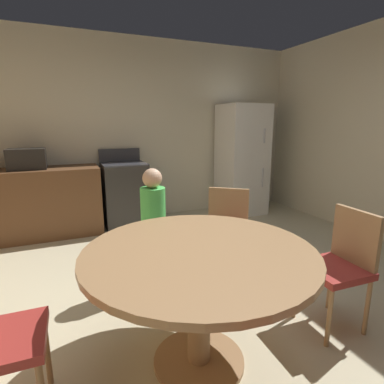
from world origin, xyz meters
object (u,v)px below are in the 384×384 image
(oven_range, at_px, (125,194))
(chair_northeast, at_px, (226,229))
(microwave, at_px, (27,159))
(dining_table, at_px, (199,273))
(chair_east, at_px, (341,261))
(refrigerator, at_px, (242,160))
(person_child, at_px, (154,225))

(oven_range, height_order, chair_northeast, oven_range)
(oven_range, bearing_deg, microwave, -179.83)
(microwave, xyz_separation_m, dining_table, (1.10, -2.84, -0.42))
(oven_range, distance_m, dining_table, 2.85)
(chair_northeast, bearing_deg, chair_east, 62.57)
(oven_range, bearing_deg, chair_northeast, -74.04)
(oven_range, height_order, refrigerator, refrigerator)
(microwave, distance_m, chair_east, 3.66)
(person_child, bearing_deg, oven_range, 178.09)
(oven_range, height_order, microwave, microwave)
(microwave, bearing_deg, dining_table, -68.90)
(dining_table, distance_m, person_child, 1.02)
(refrigerator, xyz_separation_m, microwave, (-3.12, 0.05, 0.15))
(person_child, bearing_deg, chair_east, 46.08)
(dining_table, bearing_deg, refrigerator, 54.09)
(refrigerator, bearing_deg, dining_table, -125.91)
(chair_east, bearing_deg, refrigerator, -105.71)
(chair_northeast, bearing_deg, person_child, -65.84)
(microwave, distance_m, dining_table, 3.07)
(microwave, bearing_deg, person_child, -58.58)
(dining_table, distance_m, chair_northeast, 1.10)
(oven_range, distance_m, microwave, 1.32)
(chair_east, xyz_separation_m, person_child, (-1.08, 1.07, 0.08))
(refrigerator, bearing_deg, person_child, -138.62)
(chair_east, bearing_deg, oven_range, -68.66)
(chair_northeast, bearing_deg, oven_range, -126.50)
(refrigerator, relative_size, microwave, 4.00)
(chair_east, bearing_deg, chair_northeast, -62.57)
(refrigerator, relative_size, dining_table, 1.31)
(refrigerator, distance_m, dining_table, 3.46)
(dining_table, xyz_separation_m, chair_east, (1.09, -0.05, -0.11))
(dining_table, xyz_separation_m, chair_northeast, (0.67, 0.87, -0.11))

